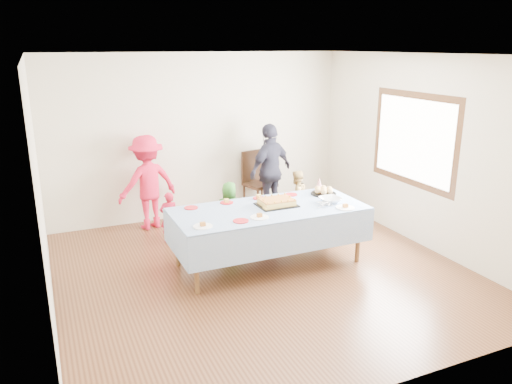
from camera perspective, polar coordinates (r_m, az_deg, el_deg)
ground at (r=6.52m, az=0.68°, el=-9.02°), size 5.00×5.00×0.00m
room_walls at (r=6.00m, az=1.19°, el=6.55°), size 5.04×5.04×2.72m
party_table at (r=6.46m, az=1.47°, el=-2.30°), size 2.50×1.10×0.78m
birthday_cake at (r=6.54m, az=2.37°, el=-1.20°), size 0.50×0.39×0.09m
rolls_tray at (r=7.08m, az=7.73°, el=0.09°), size 0.36×0.36×0.11m
punch_bowl at (r=6.73m, az=8.48°, el=-0.91°), size 0.29×0.29×0.07m
party_hat at (r=7.26m, az=7.23°, el=0.93°), size 0.11×0.11×0.19m
fork_pile at (r=6.57m, az=7.87°, el=-1.34°), size 0.24×0.18×0.07m
plate_red_far_a at (r=6.49m, az=-7.44°, el=-1.79°), size 0.18×0.18×0.01m
plate_red_far_b at (r=6.65m, az=-3.38°, el=-1.22°), size 0.18×0.18×0.01m
plate_red_far_c at (r=6.84m, az=0.32°, el=-0.70°), size 0.16×0.16×0.01m
plate_red_far_d at (r=7.02m, az=4.05°, el=-0.29°), size 0.17×0.17×0.01m
plate_red_near at (r=5.97m, az=-1.75°, el=-3.32°), size 0.19×0.19×0.01m
plate_white_left at (r=5.82m, az=-6.09°, el=-3.92°), size 0.23×0.23×0.01m
plate_white_mid at (r=6.09m, az=0.40°, el=-2.90°), size 0.23×0.23×0.01m
plate_white_right at (r=6.54m, az=10.17°, el=-1.77°), size 0.25×0.25×0.01m
dining_chair at (r=8.64m, az=0.09°, el=1.62°), size 0.55×0.55×1.06m
toddler_left at (r=7.42m, az=-9.88°, el=-2.84°), size 0.29×0.20×0.76m
toddler_mid at (r=7.40m, az=-3.03°, el=-2.19°), size 0.49×0.38×0.88m
toddler_right at (r=8.09m, az=4.62°, el=-0.59°), size 0.50×0.44×0.88m
adult_left at (r=7.97m, az=-12.29°, el=1.08°), size 1.06×0.77×1.48m
adult_right at (r=8.31m, az=1.66°, el=2.45°), size 1.00×0.72×1.58m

